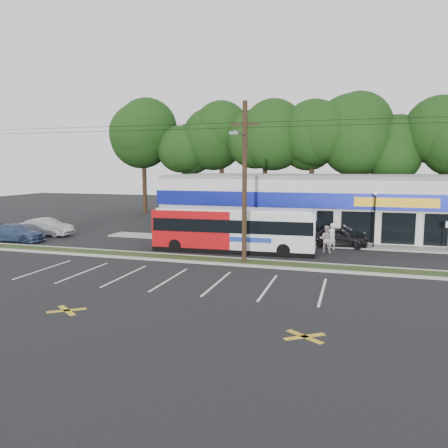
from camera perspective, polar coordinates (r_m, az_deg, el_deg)
ground at (r=27.61m, az=-3.95°, el=-5.18°), size 120.00×120.00×0.00m
grass_strip at (r=28.51m, az=-3.24°, el=-4.64°), size 40.00×1.60×0.12m
curb_south at (r=27.73m, az=-3.84°, el=-4.98°), size 40.00×0.25×0.14m
curb_north at (r=29.29m, az=-2.68°, el=-4.29°), size 40.00×0.25×0.14m
sidewalk at (r=35.01m, az=9.01°, el=-2.46°), size 32.00×2.20×0.10m
strip_mall at (r=41.44m, az=11.06°, el=2.67°), size 25.00×12.55×5.30m
utility_pole at (r=26.97m, az=2.32°, el=6.14°), size 50.00×2.77×10.00m
lamp_post at (r=34.19m, az=19.07°, el=1.42°), size 0.30×0.30×4.25m
tree_line at (r=51.54m, az=10.68°, el=10.02°), size 46.76×6.76×11.83m
metrobus at (r=31.11m, az=1.27°, el=-0.64°), size 11.67×3.01×3.11m
car_dark at (r=34.12m, az=14.57°, el=-1.64°), size 4.56×1.90×1.54m
car_silver at (r=41.34m, az=-22.15°, el=-0.39°), size 4.71×1.74×1.54m
car_blue at (r=39.24m, az=-25.50°, el=-1.06°), size 4.91×2.11×1.41m
pedestrian_a at (r=32.83m, az=13.87°, el=-1.60°), size 0.85×0.82×1.96m
pedestrian_b at (r=31.66m, az=13.18°, el=-1.94°), size 1.05×0.89×1.93m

